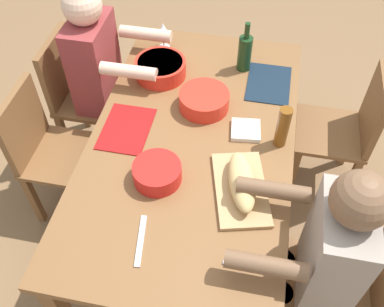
{
  "coord_description": "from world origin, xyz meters",
  "views": [
    {
      "loc": [
        -1.4,
        -0.28,
        2.31
      ],
      "look_at": [
        0.0,
        0.0,
        0.63
      ],
      "focal_mm": 40.96,
      "sensor_mm": 36.0,
      "label": 1
    }
  ],
  "objects_px": {
    "chair_far_right": "(79,92)",
    "diner_far_right": "(102,68)",
    "bread_loaf": "(242,181)",
    "wine_glass": "(163,31)",
    "napkin_stack": "(246,130)",
    "serving_bowl_salad": "(157,172)",
    "serving_bowl_greens": "(160,67)",
    "wine_bottle": "(245,52)",
    "chair_near_right": "(347,129)",
    "beer_bottle": "(283,127)",
    "diner_near_left": "(321,254)",
    "serving_bowl_pasta": "(204,100)",
    "dining_table": "(192,150)",
    "cutting_board": "(241,189)",
    "chair_near_left": "(353,285)",
    "chair_far_center": "(48,149)"
  },
  "relations": [
    {
      "from": "bread_loaf",
      "to": "chair_far_right",
      "type": "bearing_deg",
      "value": 55.76
    },
    {
      "from": "bread_loaf",
      "to": "wine_glass",
      "type": "xyz_separation_m",
      "value": [
        0.94,
        0.57,
        0.05
      ]
    },
    {
      "from": "chair_far_center",
      "to": "serving_bowl_salad",
      "type": "distance_m",
      "value": 0.82
    },
    {
      "from": "wine_bottle",
      "to": "chair_near_right",
      "type": "bearing_deg",
      "value": -99.49
    },
    {
      "from": "diner_near_left",
      "to": "beer_bottle",
      "type": "xyz_separation_m",
      "value": [
        0.53,
        0.21,
        0.15
      ]
    },
    {
      "from": "bread_loaf",
      "to": "wine_bottle",
      "type": "height_order",
      "value": "wine_bottle"
    },
    {
      "from": "diner_far_right",
      "to": "diner_near_left",
      "type": "relative_size",
      "value": 1.0
    },
    {
      "from": "serving_bowl_salad",
      "to": "serving_bowl_pasta",
      "type": "relative_size",
      "value": 0.85
    },
    {
      "from": "bread_loaf",
      "to": "serving_bowl_salad",
      "type": "bearing_deg",
      "value": 91.33
    },
    {
      "from": "chair_far_right",
      "to": "diner_far_right",
      "type": "bearing_deg",
      "value": -90.0
    },
    {
      "from": "diner_far_right",
      "to": "serving_bowl_salad",
      "type": "distance_m",
      "value": 0.91
    },
    {
      "from": "chair_far_right",
      "to": "cutting_board",
      "type": "relative_size",
      "value": 2.12
    },
    {
      "from": "chair_far_right",
      "to": "diner_far_right",
      "type": "height_order",
      "value": "diner_far_right"
    },
    {
      "from": "chair_near_right",
      "to": "diner_far_right",
      "type": "height_order",
      "value": "diner_far_right"
    },
    {
      "from": "cutting_board",
      "to": "bread_loaf",
      "type": "xyz_separation_m",
      "value": [
        0.0,
        0.0,
        0.06
      ]
    },
    {
      "from": "wine_bottle",
      "to": "napkin_stack",
      "type": "height_order",
      "value": "wine_bottle"
    },
    {
      "from": "diner_near_left",
      "to": "serving_bowl_greens",
      "type": "relative_size",
      "value": 4.3
    },
    {
      "from": "cutting_board",
      "to": "bread_loaf",
      "type": "height_order",
      "value": "bread_loaf"
    },
    {
      "from": "bread_loaf",
      "to": "napkin_stack",
      "type": "bearing_deg",
      "value": 3.22
    },
    {
      "from": "bread_loaf",
      "to": "wine_glass",
      "type": "bearing_deg",
      "value": 31.37
    },
    {
      "from": "serving_bowl_pasta",
      "to": "wine_bottle",
      "type": "distance_m",
      "value": 0.39
    },
    {
      "from": "diner_far_right",
      "to": "chair_near_right",
      "type": "bearing_deg",
      "value": -90.0
    },
    {
      "from": "serving_bowl_greens",
      "to": "cutting_board",
      "type": "xyz_separation_m",
      "value": [
        -0.69,
        -0.53,
        -0.04
      ]
    },
    {
      "from": "diner_near_left",
      "to": "chair_far_center",
      "type": "xyz_separation_m",
      "value": [
        0.48,
        1.44,
        -0.21
      ]
    },
    {
      "from": "dining_table",
      "to": "chair_far_right",
      "type": "relative_size",
      "value": 2.04
    },
    {
      "from": "serving_bowl_greens",
      "to": "wine_bottle",
      "type": "distance_m",
      "value": 0.47
    },
    {
      "from": "serving_bowl_pasta",
      "to": "diner_far_right",
      "type": "bearing_deg",
      "value": 69.02
    },
    {
      "from": "diner_far_right",
      "to": "diner_near_left",
      "type": "distance_m",
      "value": 1.58
    },
    {
      "from": "serving_bowl_pasta",
      "to": "napkin_stack",
      "type": "bearing_deg",
      "value": -119.9
    },
    {
      "from": "serving_bowl_pasta",
      "to": "cutting_board",
      "type": "xyz_separation_m",
      "value": [
        -0.49,
        -0.25,
        -0.04
      ]
    },
    {
      "from": "diner_far_right",
      "to": "serving_bowl_greens",
      "type": "bearing_deg",
      "value": -96.51
    },
    {
      "from": "dining_table",
      "to": "beer_bottle",
      "type": "relative_size",
      "value": 7.88
    },
    {
      "from": "diner_near_left",
      "to": "napkin_stack",
      "type": "height_order",
      "value": "diner_near_left"
    },
    {
      "from": "chair_far_center",
      "to": "wine_bottle",
      "type": "bearing_deg",
      "value": -59.46
    },
    {
      "from": "serving_bowl_salad",
      "to": "wine_bottle",
      "type": "distance_m",
      "value": 0.9
    },
    {
      "from": "diner_near_left",
      "to": "bread_loaf",
      "type": "bearing_deg",
      "value": 58.69
    },
    {
      "from": "serving_bowl_greens",
      "to": "serving_bowl_pasta",
      "type": "bearing_deg",
      "value": -126.33
    },
    {
      "from": "diner_far_right",
      "to": "beer_bottle",
      "type": "bearing_deg",
      "value": -112.02
    },
    {
      "from": "diner_near_left",
      "to": "wine_glass",
      "type": "height_order",
      "value": "diner_near_left"
    },
    {
      "from": "chair_far_center",
      "to": "beer_bottle",
      "type": "relative_size",
      "value": 3.86
    },
    {
      "from": "wine_glass",
      "to": "bread_loaf",
      "type": "bearing_deg",
      "value": -148.63
    },
    {
      "from": "chair_far_center",
      "to": "serving_bowl_greens",
      "type": "distance_m",
      "value": 0.77
    },
    {
      "from": "dining_table",
      "to": "bread_loaf",
      "type": "distance_m",
      "value": 0.4
    },
    {
      "from": "bread_loaf",
      "to": "wine_bottle",
      "type": "relative_size",
      "value": 1.1
    },
    {
      "from": "serving_bowl_greens",
      "to": "serving_bowl_salad",
      "type": "bearing_deg",
      "value": -167.19
    },
    {
      "from": "serving_bowl_greens",
      "to": "wine_bottle",
      "type": "bearing_deg",
      "value": -71.42
    },
    {
      "from": "chair_near_left",
      "to": "serving_bowl_pasta",
      "type": "distance_m",
      "value": 1.11
    },
    {
      "from": "chair_near_right",
      "to": "diner_near_left",
      "type": "relative_size",
      "value": 0.71
    },
    {
      "from": "chair_near_left",
      "to": "serving_bowl_pasta",
      "type": "relative_size",
      "value": 3.32
    },
    {
      "from": "diner_near_left",
      "to": "napkin_stack",
      "type": "relative_size",
      "value": 8.57
    }
  ]
}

